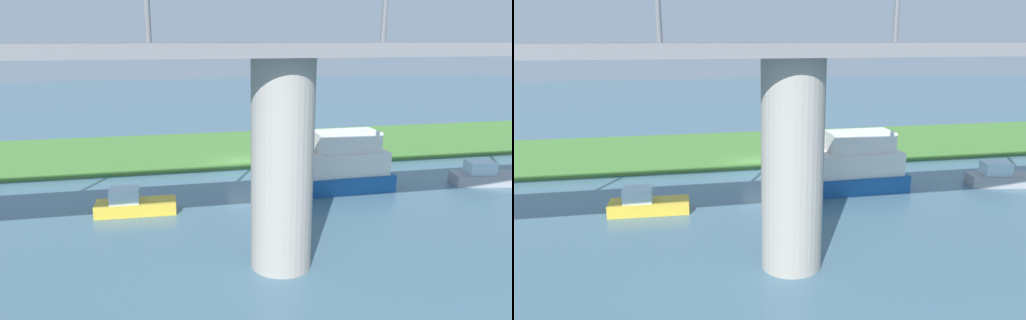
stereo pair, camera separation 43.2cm
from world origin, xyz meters
The scene contains 9 objects.
ground_plane centered at (0.00, 0.00, 0.00)m, with size 160.00×160.00×0.00m, color #476B7F.
grassy_bank centered at (0.00, -6.00, 0.25)m, with size 80.00×12.00×0.50m, color #4C8438.
bridge_pylon centered at (1.25, 15.47, 4.46)m, with size 2.59×2.59×8.92m, color #9E998E.
bridge_span centered at (1.25, 15.45, 9.42)m, with size 71.96×4.30×3.25m.
person_on_bank centered at (-2.05, -1.13, 1.20)m, with size 0.51×0.51×1.39m.
mooring_post centered at (-7.39, -1.17, 0.96)m, with size 0.20×0.20×0.92m, color brown.
pontoon_yellow centered at (-4.62, 6.04, 1.56)m, with size 8.31×2.91×4.22m.
motorboat_white centered at (7.78, 7.70, 0.53)m, with size 4.48×1.70×1.48m.
skiff_small centered at (-15.29, 6.93, 0.57)m, with size 4.98×2.55×1.58m.
Camera 1 is at (6.16, 33.67, 9.64)m, focal length 33.22 mm.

